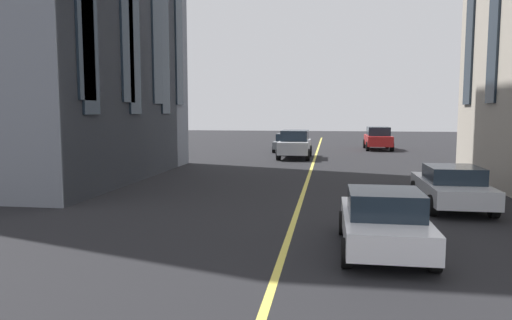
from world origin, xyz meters
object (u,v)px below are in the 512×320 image
(car_white_parked_b, at_px, (384,221))
(car_silver_oncoming, at_px, (451,186))
(car_red_near, at_px, (378,138))
(car_grey_far, at_px, (286,143))
(car_silver_trailing, at_px, (295,144))

(car_white_parked_b, xyz_separation_m, car_silver_oncoming, (5.31, -2.72, 0.00))
(car_red_near, distance_m, car_grey_far, 7.89)
(car_silver_trailing, bearing_deg, car_grey_far, 11.49)
(car_red_near, bearing_deg, car_white_parked_b, 174.65)
(car_grey_far, bearing_deg, car_silver_oncoming, -160.59)
(car_white_parked_b, bearing_deg, car_grey_far, 9.97)
(car_white_parked_b, height_order, car_silver_trailing, car_silver_trailing)
(car_red_near, bearing_deg, car_silver_trailing, 142.67)
(car_silver_trailing, height_order, car_red_near, same)
(car_white_parked_b, xyz_separation_m, car_grey_far, (26.00, 4.57, 0.00))
(car_silver_trailing, relative_size, car_silver_oncoming, 1.07)
(car_silver_trailing, xyz_separation_m, car_red_near, (8.18, -6.24, 0.00))
(car_white_parked_b, relative_size, car_silver_oncoming, 0.89)
(car_silver_trailing, height_order, car_grey_far, car_silver_trailing)
(car_white_parked_b, distance_m, car_silver_oncoming, 5.96)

